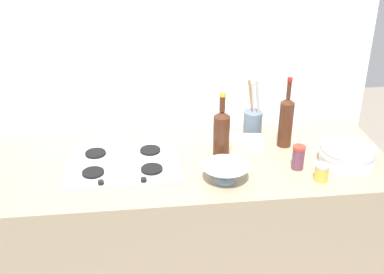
{
  "coord_description": "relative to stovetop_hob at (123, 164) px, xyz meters",
  "views": [
    {
      "loc": [
        -0.22,
        -1.91,
        1.99
      ],
      "look_at": [
        0.0,
        0.0,
        1.02
      ],
      "focal_mm": 45.42,
      "sensor_mm": 36.0,
      "label": 1
    }
  ],
  "objects": [
    {
      "name": "wine_bottle_mid_left",
      "position": [
        0.77,
        0.12,
        0.12
      ],
      "size": [
        0.07,
        0.07,
        0.34
      ],
      "color": "#472314",
      "rests_on": "counter_block"
    },
    {
      "name": "plate_stack",
      "position": [
        1.0,
        -0.07,
        0.03
      ],
      "size": [
        0.25,
        0.25,
        0.08
      ],
      "color": "white",
      "rests_on": "counter_block"
    },
    {
      "name": "condiment_jar_rear",
      "position": [
        0.76,
        -0.1,
        0.04
      ],
      "size": [
        0.06,
        0.06,
        0.11
      ],
      "color": "#66384C",
      "rests_on": "counter_block"
    },
    {
      "name": "counter_block",
      "position": [
        0.31,
        0.02,
        -0.46
      ],
      "size": [
        1.8,
        0.7,
        0.9
      ],
      "primitive_type": "cube",
      "color": "tan",
      "rests_on": "ground"
    },
    {
      "name": "mixing_bowl",
      "position": [
        0.43,
        -0.17,
        0.03
      ],
      "size": [
        0.2,
        0.2,
        0.07
      ],
      "color": "silver",
      "rests_on": "counter_block"
    },
    {
      "name": "condiment_jar_front",
      "position": [
        0.83,
        -0.21,
        0.02
      ],
      "size": [
        0.06,
        0.06,
        0.07
      ],
      "color": "gold",
      "rests_on": "counter_block"
    },
    {
      "name": "butter_dish",
      "position": [
        0.58,
        0.1,
        0.02
      ],
      "size": [
        0.17,
        0.13,
        0.06
      ],
      "primitive_type": "cube",
      "rotation": [
        0.0,
        0.0,
        -0.19
      ],
      "color": "silver",
      "rests_on": "counter_block"
    },
    {
      "name": "stovetop_hob",
      "position": [
        0.0,
        0.0,
        0.0
      ],
      "size": [
        0.5,
        0.38,
        0.04
      ],
      "color": "#B2B2B7",
      "rests_on": "counter_block"
    },
    {
      "name": "backsplash_panel",
      "position": [
        0.31,
        0.4,
        0.17
      ],
      "size": [
        1.9,
        0.06,
        2.17
      ],
      "primitive_type": "cube",
      "color": "white",
      "rests_on": "ground"
    },
    {
      "name": "utensil_crock",
      "position": [
        0.64,
        0.24,
        0.06
      ],
      "size": [
        0.09,
        0.09,
        0.3
      ],
      "color": "slate",
      "rests_on": "counter_block"
    },
    {
      "name": "wine_bottle_leftmost",
      "position": [
        0.44,
        0.01,
        0.12
      ],
      "size": [
        0.07,
        0.07,
        0.33
      ],
      "color": "#472314",
      "rests_on": "counter_block"
    }
  ]
}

